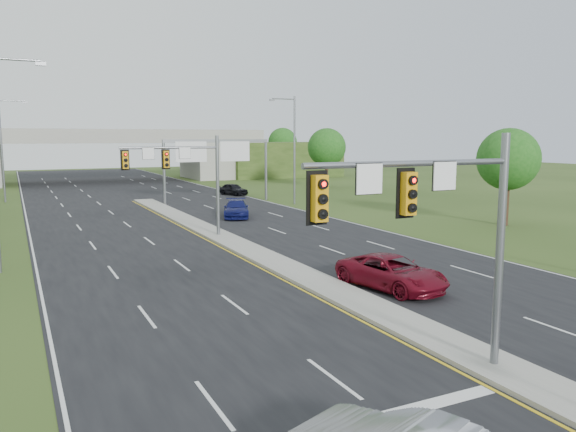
{
  "coord_description": "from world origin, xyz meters",
  "views": [
    {
      "loc": [
        -12.6,
        -11.66,
        6.87
      ],
      "look_at": [
        -0.46,
        13.08,
        3.0
      ],
      "focal_mm": 35.0,
      "sensor_mm": 36.0,
      "label": 1
    }
  ],
  "objects_px": {
    "overpass": "(102,159)",
    "signal_mast_near": "(443,218)",
    "car_far_a": "(392,272)",
    "sign_gantry": "(216,153)",
    "signal_mast_far": "(185,170)",
    "car_far_c": "(233,189)",
    "car_far_b": "(236,209)"
  },
  "relations": [
    {
      "from": "overpass",
      "to": "car_far_a",
      "type": "bearing_deg",
      "value": -87.9
    },
    {
      "from": "car_far_a",
      "to": "car_far_b",
      "type": "xyz_separation_m",
      "value": [
        1.93,
        24.85,
        -0.02
      ]
    },
    {
      "from": "car_far_a",
      "to": "signal_mast_far",
      "type": "bearing_deg",
      "value": 95.53
    },
    {
      "from": "sign_gantry",
      "to": "signal_mast_near",
      "type": "bearing_deg",
      "value": -101.25
    },
    {
      "from": "signal_mast_far",
      "to": "car_far_c",
      "type": "distance_m",
      "value": 29.81
    },
    {
      "from": "signal_mast_near",
      "to": "car_far_b",
      "type": "bearing_deg",
      "value": 78.52
    },
    {
      "from": "car_far_a",
      "to": "car_far_b",
      "type": "height_order",
      "value": "car_far_a"
    },
    {
      "from": "sign_gantry",
      "to": "car_far_a",
      "type": "height_order",
      "value": "sign_gantry"
    },
    {
      "from": "car_far_c",
      "to": "signal_mast_far",
      "type": "bearing_deg",
      "value": -134.69
    },
    {
      "from": "sign_gantry",
      "to": "car_far_a",
      "type": "distance_m",
      "value": 36.8
    },
    {
      "from": "signal_mast_near",
      "to": "signal_mast_far",
      "type": "distance_m",
      "value": 25.0
    },
    {
      "from": "car_far_b",
      "to": "car_far_c",
      "type": "relative_size",
      "value": 1.24
    },
    {
      "from": "signal_mast_near",
      "to": "car_far_b",
      "type": "xyz_separation_m",
      "value": [
        6.81,
        33.54,
        -3.96
      ]
    },
    {
      "from": "signal_mast_near",
      "to": "car_far_c",
      "type": "xyz_separation_m",
      "value": [
        13.26,
        51.4,
        -4.0
      ]
    },
    {
      "from": "overpass",
      "to": "signal_mast_near",
      "type": "bearing_deg",
      "value": -91.62
    },
    {
      "from": "signal_mast_near",
      "to": "sign_gantry",
      "type": "height_order",
      "value": "signal_mast_near"
    },
    {
      "from": "sign_gantry",
      "to": "overpass",
      "type": "xyz_separation_m",
      "value": [
        -6.68,
        35.08,
        -1.69
      ]
    },
    {
      "from": "signal_mast_far",
      "to": "car_far_c",
      "type": "height_order",
      "value": "signal_mast_far"
    },
    {
      "from": "signal_mast_far",
      "to": "overpass",
      "type": "bearing_deg",
      "value": 87.65
    },
    {
      "from": "overpass",
      "to": "car_far_c",
      "type": "height_order",
      "value": "overpass"
    },
    {
      "from": "signal_mast_near",
      "to": "sign_gantry",
      "type": "bearing_deg",
      "value": 78.75
    },
    {
      "from": "car_far_a",
      "to": "sign_gantry",
      "type": "bearing_deg",
      "value": 72.47
    },
    {
      "from": "car_far_b",
      "to": "car_far_c",
      "type": "bearing_deg",
      "value": 90.58
    },
    {
      "from": "car_far_b",
      "to": "car_far_c",
      "type": "xyz_separation_m",
      "value": [
        6.45,
        17.86,
        -0.04
      ]
    },
    {
      "from": "signal_mast_near",
      "to": "overpass",
      "type": "height_order",
      "value": "overpass"
    },
    {
      "from": "signal_mast_far",
      "to": "car_far_b",
      "type": "xyz_separation_m",
      "value": [
        6.81,
        8.54,
        -3.96
      ]
    },
    {
      "from": "car_far_a",
      "to": "car_far_c",
      "type": "bearing_deg",
      "value": 67.76
    },
    {
      "from": "signal_mast_near",
      "to": "car_far_b",
      "type": "height_order",
      "value": "signal_mast_near"
    },
    {
      "from": "car_far_b",
      "to": "overpass",
      "type": "bearing_deg",
      "value": 116.02
    },
    {
      "from": "overpass",
      "to": "car_far_c",
      "type": "bearing_deg",
      "value": -69.01
    },
    {
      "from": "signal_mast_far",
      "to": "sign_gantry",
      "type": "distance_m",
      "value": 21.91
    },
    {
      "from": "sign_gantry",
      "to": "car_far_b",
      "type": "bearing_deg",
      "value": -100.56
    }
  ]
}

